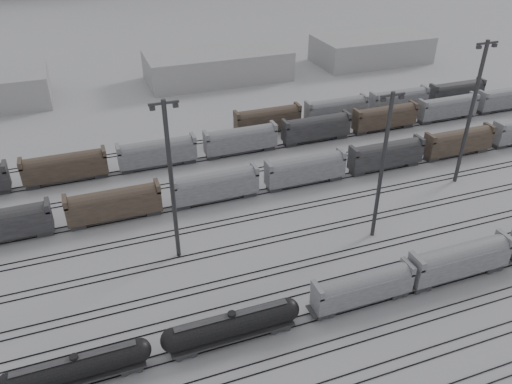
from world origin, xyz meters
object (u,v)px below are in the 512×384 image
object	(u,v)px
hopper_car_a	(363,287)
light_mast_c	(382,165)
tank_car_a	(77,368)
tank_car_b	(232,325)
hopper_car_b	(460,259)

from	to	relation	value
hopper_car_a	light_mast_c	distance (m)	18.63
tank_car_a	tank_car_b	world-z (taller)	tank_car_b
hopper_car_a	light_mast_c	xyz separation A→B (m)	(9.61, 12.87, 9.43)
tank_car_b	hopper_car_a	distance (m)	17.60
tank_car_a	hopper_car_b	distance (m)	50.31
tank_car_a	tank_car_b	bearing A→B (deg)	0.00
hopper_car_a	light_mast_c	world-z (taller)	light_mast_c
tank_car_a	hopper_car_a	size ratio (longest dim) A/B	1.18
hopper_car_b	tank_car_b	bearing A→B (deg)	180.00
tank_car_b	light_mast_c	world-z (taller)	light_mast_c
tank_car_b	hopper_car_b	world-z (taller)	hopper_car_b
tank_car_a	light_mast_c	bearing A→B (deg)	16.01
hopper_car_a	hopper_car_b	world-z (taller)	hopper_car_b
tank_car_b	hopper_car_a	bearing A→B (deg)	0.00
hopper_car_a	light_mast_c	bearing A→B (deg)	53.23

